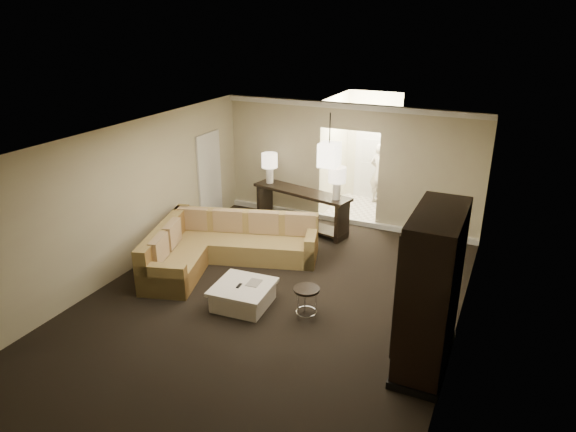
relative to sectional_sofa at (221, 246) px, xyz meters
The scene contains 19 objects.
ground 1.84m from the sectional_sofa, 31.27° to the right, with size 8.00×8.00×0.00m, color black.
wall_back 3.58m from the sectional_sofa, 63.18° to the left, with size 6.00×0.04×2.80m, color #C3BB93.
wall_front 5.28m from the sectional_sofa, 72.61° to the right, with size 6.00×0.04×2.80m, color #C3BB93.
wall_left 2.02m from the sectional_sofa, 147.10° to the right, with size 0.04×8.00×2.80m, color #C3BB93.
wall_right 4.76m from the sectional_sofa, 11.68° to the right, with size 0.04×8.00×2.80m, color #C3BB93.
ceiling 3.04m from the sectional_sofa, 31.27° to the right, with size 6.00×8.00×0.02m, color white.
crown_molding 4.13m from the sectional_sofa, 62.80° to the left, with size 6.00×0.10×0.12m, color silver.
baseboard 3.40m from the sectional_sofa, 62.80° to the left, with size 6.00×0.10×0.12m, color silver.
side_door 2.44m from the sectional_sofa, 127.41° to the left, with size 0.05×0.90×2.10m, color white.
foyer 4.76m from the sectional_sofa, 70.63° to the left, with size 1.44×2.02×2.80m.
sectional_sofa is the anchor object (origin of this frame).
coffee_table 1.69m from the sectional_sofa, 45.89° to the right, with size 1.00×1.00×0.40m.
console_table 2.39m from the sectional_sofa, 71.94° to the left, with size 2.44×1.06×0.92m.
armoire 4.53m from the sectional_sofa, 19.06° to the right, with size 0.68×1.59×2.28m.
drink_table 2.53m from the sectional_sofa, 25.72° to the right, with size 0.42×0.42×0.53m.
table_lamp_left 2.68m from the sectional_sofa, 93.72° to the left, with size 0.37×0.37×0.70m.
table_lamp_right 2.82m from the sectional_sofa, 51.52° to the left, with size 0.37×0.37×0.70m.
pendant_light 2.84m from the sectional_sofa, 48.68° to the left, with size 0.38×0.38×1.09m.
person 5.05m from the sectional_sofa, 68.02° to the left, with size 0.64×0.43×1.77m, color beige.
Camera 1 is at (3.47, -6.79, 4.61)m, focal length 32.00 mm.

